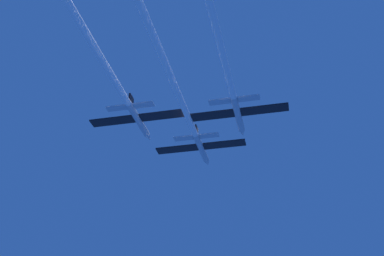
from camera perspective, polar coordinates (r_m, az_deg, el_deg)
jet_lead at (r=72.39m, az=-0.62°, el=1.65°), size 15.19×42.04×2.52m
jet_left_wing at (r=67.31m, az=-9.36°, el=5.96°), size 15.19×43.04×2.52m
jet_right_wing at (r=64.35m, az=4.18°, el=6.60°), size 15.19×41.21×2.52m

